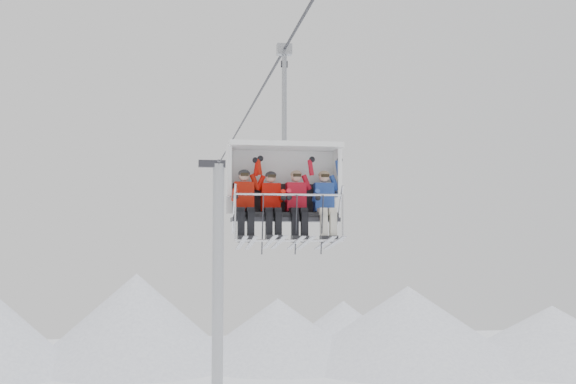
{
  "coord_description": "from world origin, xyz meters",
  "views": [
    {
      "loc": [
        -2.16,
        -13.66,
        9.41
      ],
      "look_at": [
        0.0,
        0.0,
        10.38
      ],
      "focal_mm": 45.0,
      "sensor_mm": 36.0,
      "label": 1
    }
  ],
  "objects": [
    {
      "name": "lift_tower_right",
      "position": [
        0.0,
        22.0,
        5.78
      ],
      "size": [
        2.0,
        1.8,
        13.48
      ],
      "color": "#A8AAAF",
      "rests_on": "ground"
    },
    {
      "name": "skier_far_left",
      "position": [
        -0.81,
        0.29,
        10.19
      ],
      "size": [
        0.39,
        1.69,
        1.55
      ],
      "color": "#B81809",
      "rests_on": "chairlift_carrier"
    },
    {
      "name": "haul_cable",
      "position": [
        0.0,
        0.0,
        13.3
      ],
      "size": [
        0.06,
        50.0,
        0.06
      ],
      "primitive_type": "cylinder",
      "rotation": [
        1.57,
        0.0,
        0.0
      ],
      "color": "#313137",
      "rests_on": "lift_tower_left"
    },
    {
      "name": "skier_center_right",
      "position": [
        0.22,
        0.29,
        10.19
      ],
      "size": [
        0.39,
        1.69,
        1.55
      ],
      "color": "red",
      "rests_on": "chairlift_carrier"
    },
    {
      "name": "skier_center_left",
      "position": [
        -0.28,
        0.29,
        10.17
      ],
      "size": [
        0.37,
        1.69,
        1.51
      ],
      "color": "red",
      "rests_on": "chairlift_carrier"
    },
    {
      "name": "ridgeline",
      "position": [
        -1.58,
        42.05,
        2.84
      ],
      "size": [
        72.0,
        21.0,
        7.0
      ],
      "color": "white",
      "rests_on": "ground"
    },
    {
      "name": "skier_far_right",
      "position": [
        0.79,
        0.29,
        10.19
      ],
      "size": [
        0.39,
        1.69,
        1.55
      ],
      "color": "#234399",
      "rests_on": "chairlift_carrier"
    },
    {
      "name": "chairlift_carrier",
      "position": [
        0.0,
        0.6,
        10.65
      ],
      "size": [
        2.25,
        1.17,
        3.98
      ],
      "color": "black",
      "rests_on": "haul_cable"
    }
  ]
}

